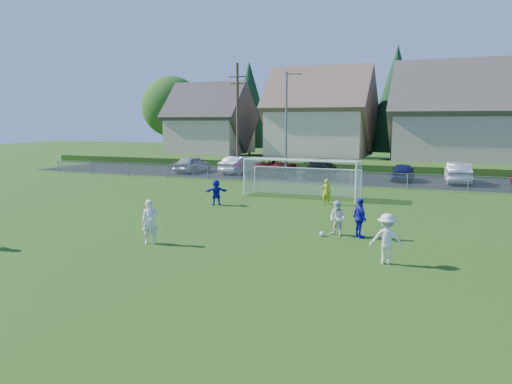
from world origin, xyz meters
TOP-DOWN VIEW (x-y plane):
  - ground at (0.00, 0.00)m, footprint 160.00×160.00m
  - asphalt_lot at (0.00, 27.50)m, footprint 60.00×60.00m
  - grass_embankment at (0.00, 35.00)m, footprint 70.00×6.00m
  - soccer_ball at (4.00, 5.69)m, footprint 0.22×0.22m
  - player_white_a at (-2.12, 1.87)m, footprint 0.78×0.71m
  - player_white_b at (4.56, 6.06)m, footprint 0.91×0.83m
  - player_white_c at (7.09, 2.52)m, footprint 1.23×0.83m
  - player_blue_a at (5.53, 6.03)m, footprint 0.93×1.03m
  - player_blue_b at (-3.80, 11.18)m, footprint 1.41×1.13m
  - goalkeeper at (2.15, 13.77)m, footprint 0.58×0.41m
  - car_a at (-14.16, 26.85)m, footprint 2.12×4.69m
  - car_b at (-9.59, 27.67)m, footprint 2.33×5.05m
  - car_c at (-5.86, 27.25)m, footprint 2.69×5.62m
  - car_d at (-1.63, 26.89)m, footprint 2.94×5.88m
  - car_e at (5.12, 27.59)m, footprint 1.92×4.38m
  - car_f at (9.31, 27.49)m, footprint 2.14×5.13m
  - soccer_goal at (0.00, 16.05)m, footprint 7.42×1.90m
  - chainlink_fence at (0.00, 22.00)m, footprint 52.06×0.06m
  - streetlight at (-4.45, 26.00)m, footprint 1.38×0.18m
  - utility_pole at (-9.50, 27.00)m, footprint 1.60×0.26m
  - houses_row at (1.97, 42.46)m, footprint 53.90×11.45m
  - tree_row at (1.04, 48.74)m, footprint 65.98×12.36m

SIDE VIEW (x-z plane):
  - ground at x=0.00m, z-range 0.00..0.00m
  - asphalt_lot at x=0.00m, z-range 0.01..0.01m
  - soccer_ball at x=4.00m, z-range 0.00..0.22m
  - grass_embankment at x=0.00m, z-range 0.00..0.80m
  - chainlink_fence at x=0.00m, z-range 0.03..1.23m
  - car_e at x=5.12m, z-range 0.00..1.47m
  - player_blue_b at x=-3.80m, z-range 0.00..1.50m
  - goalkeeper at x=2.15m, z-range 0.00..1.51m
  - player_white_b at x=4.56m, z-range 0.00..1.52m
  - car_c at x=-5.86m, z-range 0.00..1.54m
  - car_a at x=-14.16m, z-range 0.00..1.56m
  - car_b at x=-9.59m, z-range 0.00..1.60m
  - car_d at x=-1.63m, z-range 0.00..1.64m
  - car_f at x=9.31m, z-range 0.00..1.65m
  - player_blue_a at x=5.53m, z-range 0.00..1.69m
  - player_white_c at x=7.09m, z-range 0.00..1.76m
  - player_white_a at x=-2.12m, z-range 0.00..1.78m
  - soccer_goal at x=0.00m, z-range 0.38..2.88m
  - streetlight at x=-4.45m, z-range 0.34..9.34m
  - utility_pole at x=-9.50m, z-range 0.15..10.15m
  - tree_row at x=1.04m, z-range 0.01..13.81m
  - houses_row at x=1.97m, z-range 0.69..13.97m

